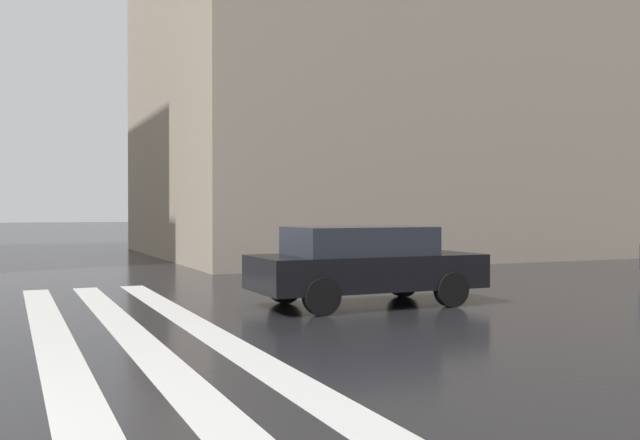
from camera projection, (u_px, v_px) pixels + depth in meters
The scene contains 1 object.
car_black at pixel (364, 263), 12.51m from camera, with size 1.85×4.10×1.41m.
Camera 1 is at (-5.59, -1.51, 1.68)m, focal length 39.31 mm.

